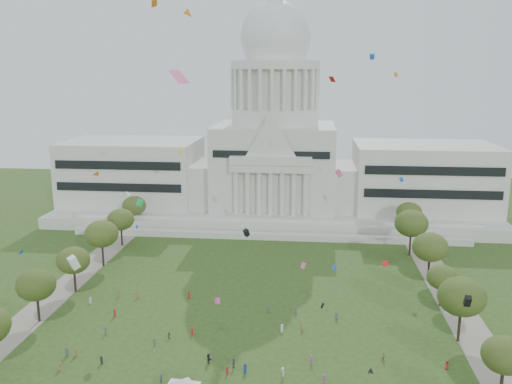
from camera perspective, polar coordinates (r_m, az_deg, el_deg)
ground at (r=103.18m, az=-2.68°, el=-18.74°), size 400.00×400.00×0.00m
capitol at (r=203.60m, az=1.96°, el=3.71°), size 160.00×64.50×91.30m
path_left at (r=142.72m, az=-20.54°, el=-10.33°), size 8.00×160.00×0.04m
path_right at (r=133.35m, az=20.76°, el=-11.99°), size 8.00×160.00×0.04m
row_tree_r_1 at (r=102.34m, az=24.70°, el=-15.34°), size 7.58×7.58×10.78m
row_tree_l_2 at (r=127.92m, az=-22.14°, el=-9.05°), size 8.42×8.42×11.97m
row_tree_r_2 at (r=117.51m, az=20.84°, el=-10.26°), size 9.55×9.55×13.58m
row_tree_l_3 at (r=141.52m, az=-18.67°, el=-6.83°), size 8.12×8.12×11.55m
row_tree_r_3 at (r=133.84m, az=19.00°, el=-8.49°), size 7.01×7.01×9.98m
row_tree_l_4 at (r=157.30m, az=-15.95°, el=-4.26°), size 9.29×9.29×13.21m
row_tree_r_4 at (r=147.51m, az=17.86°, el=-5.55°), size 9.19×9.19×13.06m
row_tree_l_5 at (r=174.63m, az=-14.05°, el=-2.82°), size 8.33×8.33×11.85m
row_tree_r_5 at (r=166.01m, az=16.05°, el=-3.19°), size 9.82×9.82×13.96m
row_tree_l_6 at (r=191.75m, az=-12.70°, el=-1.43°), size 8.19×8.19×11.64m
row_tree_r_6 at (r=183.87m, az=15.82°, el=-2.12°), size 8.42×8.42×11.97m
event_tent at (r=95.39m, az=-7.91°, el=-19.40°), size 8.24×8.24×4.23m
person_0 at (r=110.22m, az=19.46°, el=-16.80°), size 0.99×0.89×1.70m
person_2 at (r=109.77m, az=13.30°, el=-16.54°), size 0.92×0.76×1.62m
person_3 at (r=102.53m, az=2.84°, el=-18.38°), size 1.00×1.30×1.80m
person_4 at (r=104.95m, az=-2.37°, el=-17.55°), size 0.86×1.24×1.92m
person_5 at (r=106.55m, az=-5.01°, el=-17.08°), size 1.71×1.85×1.95m
person_8 at (r=116.08m, az=-9.14°, el=-14.70°), size 0.74×0.49×1.45m
person_9 at (r=101.06m, az=7.21°, el=-18.94°), size 1.19×1.37×1.90m
person_10 at (r=108.49m, az=5.81°, el=-16.69°), size 0.47×0.82×1.38m
distant_crowd at (r=118.22m, az=-7.93°, el=-14.07°), size 58.06×36.44×1.89m
kite_swarm at (r=96.45m, az=-0.54°, el=-0.45°), size 80.43×103.57×65.92m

